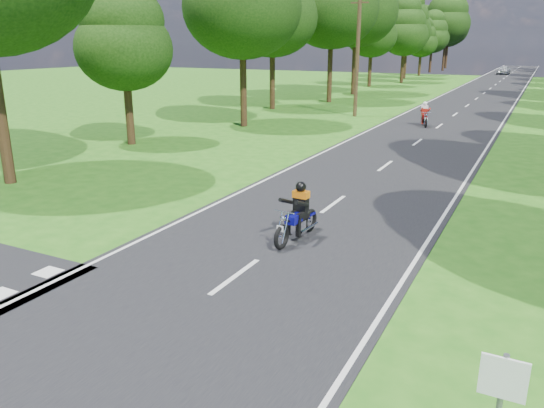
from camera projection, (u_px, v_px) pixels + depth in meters
The scene contains 8 objects.
ground at pixel (180, 318), 9.81m from camera, with size 160.00×160.00×0.00m, color #256116.
main_road at pixel (484, 93), 52.38m from camera, with size 7.00×140.00×0.02m, color black.
road_markings at pixel (480, 95), 50.84m from camera, with size 7.40×140.00×0.01m.
treeline at pixel (517, 9), 57.91m from camera, with size 40.00×115.35×14.78m.
telegraph_pole at pixel (357, 55), 35.06m from camera, with size 1.20×0.26×8.00m.
rider_near_blue at pixel (297, 212), 13.41m from camera, with size 0.60×1.81×1.51m, color #0D0B82, non-canonical shape.
rider_far_red at pixel (425, 114), 31.74m from camera, with size 0.58×1.73×1.44m, color #AB0D0F, non-canonical shape.
distant_car at pixel (504, 70), 81.78m from camera, with size 1.58×3.93×1.34m, color #B3B6BB.
Camera 1 is at (5.50, -7.02, 4.90)m, focal length 35.00 mm.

